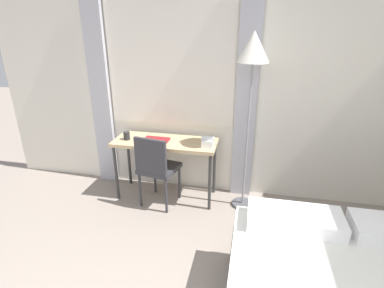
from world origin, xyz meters
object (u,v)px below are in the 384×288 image
(standing_lamp, at_px, (253,60))
(mug, at_px, (127,136))
(desk, at_px, (165,146))
(telephone, at_px, (208,142))
(desk_chair, at_px, (156,166))
(book, at_px, (156,140))

(standing_lamp, height_order, mug, standing_lamp)
(desk, relative_size, standing_lamp, 0.62)
(telephone, bearing_deg, desk, 174.70)
(standing_lamp, bearing_deg, telephone, -177.04)
(desk_chair, xyz_separation_m, standing_lamp, (0.98, 0.20, 1.17))
(desk_chair, distance_m, standing_lamp, 1.54)
(standing_lamp, height_order, telephone, standing_lamp)
(telephone, bearing_deg, desk_chair, -162.55)
(desk_chair, relative_size, telephone, 4.99)
(desk, distance_m, telephone, 0.53)
(desk, distance_m, standing_lamp, 1.38)
(desk, xyz_separation_m, telephone, (0.51, -0.05, 0.12))
(telephone, distance_m, book, 0.61)
(desk_chair, bearing_deg, book, 119.42)
(mug, bearing_deg, desk, 6.80)
(book, bearing_deg, mug, -179.24)
(desk, distance_m, mug, 0.47)
(desk, bearing_deg, telephone, -5.30)
(desk_chair, height_order, standing_lamp, standing_lamp)
(desk_chair, relative_size, book, 2.92)
(desk, bearing_deg, desk_chair, -101.56)
(telephone, xyz_separation_m, mug, (-0.96, -0.01, 0.00))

